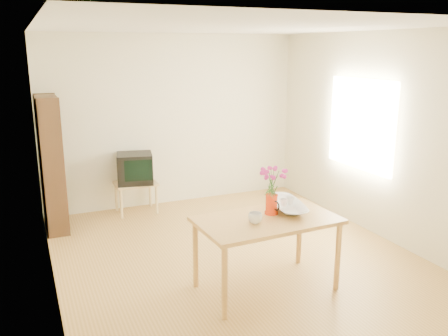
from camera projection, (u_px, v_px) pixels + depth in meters
name	position (u px, v px, depth m)	size (l,w,h in m)	color
room	(237.00, 148.00, 5.30)	(4.50, 4.50, 4.50)	#A5793A
table	(267.00, 226.00, 4.70)	(1.42, 0.85, 0.75)	#BB8540
tv_stand	(136.00, 187.00, 7.00)	(0.60, 0.45, 0.46)	tan
bookshelf	(52.00, 169.00, 6.25)	(0.28, 0.70, 1.80)	black
pitcher	(271.00, 205.00, 4.79)	(0.14, 0.21, 0.21)	red
flowers	(272.00, 180.00, 4.72)	(0.23, 0.23, 0.33)	#F339B9
mug	(255.00, 218.00, 4.53)	(0.14, 0.14, 0.11)	white
bowl	(288.00, 189.00, 4.90)	(0.47, 0.47, 0.44)	white
teacup_a	(284.00, 193.00, 4.89)	(0.07, 0.07, 0.07)	white
teacup_b	(290.00, 192.00, 4.94)	(0.08, 0.08, 0.07)	white
television	(135.00, 168.00, 6.94)	(0.58, 0.55, 0.44)	black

